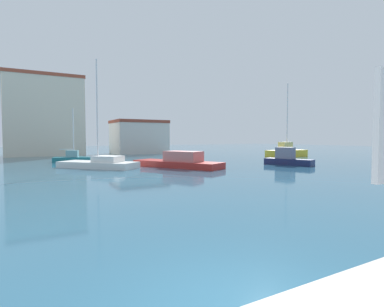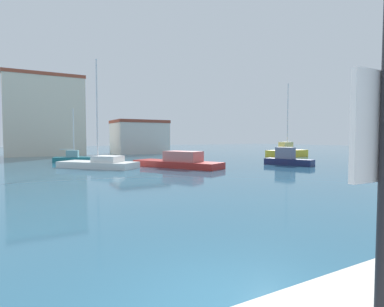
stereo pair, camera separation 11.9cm
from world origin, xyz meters
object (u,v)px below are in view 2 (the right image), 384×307
Objects in this scene: motorboat_red_far_right at (179,162)px; sailboat_teal_near_pier at (74,158)px; motorboat_navy_outer_mooring at (287,159)px; sailboat_yellow_mid_harbor at (287,152)px; sailboat_white_behind_lamppost at (100,163)px.

sailboat_teal_near_pier is (-7.59, 11.44, -0.06)m from motorboat_red_far_right.
motorboat_red_far_right is 11.12m from motorboat_navy_outer_mooring.
sailboat_teal_near_pier is (-28.07, 5.27, -0.24)m from sailboat_yellow_mid_harbor.
sailboat_yellow_mid_harbor is 1.74× the size of sailboat_teal_near_pier.
motorboat_navy_outer_mooring is 18.29m from sailboat_white_behind_lamppost.
sailboat_yellow_mid_harbor is 1.07× the size of sailboat_white_behind_lamppost.
sailboat_yellow_mid_harbor is 27.24m from sailboat_white_behind_lamppost.
motorboat_red_far_right is at bearing -24.29° from sailboat_white_behind_lamppost.
motorboat_navy_outer_mooring is at bearing -19.72° from sailboat_white_behind_lamppost.
sailboat_white_behind_lamppost is at bearing 160.28° from motorboat_navy_outer_mooring.
motorboat_navy_outer_mooring is at bearing -16.76° from motorboat_red_far_right.
sailboat_teal_near_pier is 23.39m from motorboat_navy_outer_mooring.
sailboat_teal_near_pier is 1.21× the size of motorboat_navy_outer_mooring.
sailboat_white_behind_lamppost reaches higher than sailboat_teal_near_pier.
motorboat_navy_outer_mooring is (18.24, -14.65, 0.16)m from sailboat_teal_near_pier.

